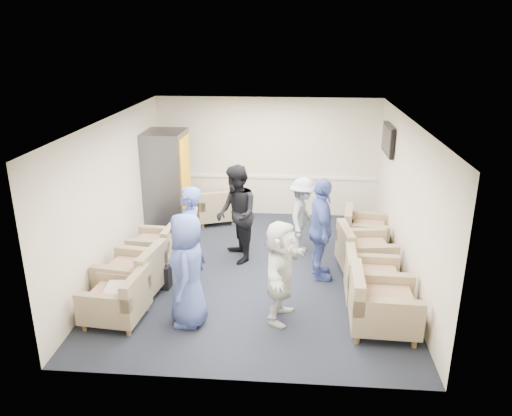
# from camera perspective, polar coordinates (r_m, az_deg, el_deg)

# --- Properties ---
(floor) EXTENTS (6.00, 6.00, 0.00)m
(floor) POSITION_cam_1_polar(r_m,az_deg,el_deg) (9.01, 0.10, -7.15)
(floor) COLOR black
(floor) RESTS_ON ground
(ceiling) EXTENTS (6.00, 6.00, 0.00)m
(ceiling) POSITION_cam_1_polar(r_m,az_deg,el_deg) (8.17, 0.11, 10.04)
(ceiling) COLOR silver
(ceiling) RESTS_ON back_wall
(back_wall) EXTENTS (5.00, 0.02, 2.70)m
(back_wall) POSITION_cam_1_polar(r_m,az_deg,el_deg) (11.37, 1.31, 5.79)
(back_wall) COLOR beige
(back_wall) RESTS_ON floor
(front_wall) EXTENTS (5.00, 0.02, 2.70)m
(front_wall) POSITION_cam_1_polar(r_m,az_deg,el_deg) (5.74, -2.30, -8.48)
(front_wall) COLOR beige
(front_wall) RESTS_ON floor
(left_wall) EXTENTS (0.02, 6.00, 2.70)m
(left_wall) POSITION_cam_1_polar(r_m,az_deg,el_deg) (9.03, -15.92, 1.38)
(left_wall) COLOR beige
(left_wall) RESTS_ON floor
(right_wall) EXTENTS (0.02, 6.00, 2.70)m
(right_wall) POSITION_cam_1_polar(r_m,az_deg,el_deg) (8.67, 16.80, 0.55)
(right_wall) COLOR beige
(right_wall) RESTS_ON floor
(chair_rail) EXTENTS (4.98, 0.04, 0.06)m
(chair_rail) POSITION_cam_1_polar(r_m,az_deg,el_deg) (11.47, 1.29, 3.59)
(chair_rail) COLOR white
(chair_rail) RESTS_ON back_wall
(tv) EXTENTS (0.10, 1.00, 0.58)m
(tv) POSITION_cam_1_polar(r_m,az_deg,el_deg) (10.19, 14.86, 7.56)
(tv) COLOR black
(tv) RESTS_ON right_wall
(armchair_left_near) EXTENTS (0.90, 0.90, 0.66)m
(armchair_left_near) POSITION_cam_1_polar(r_m,az_deg,el_deg) (7.68, -15.42, -10.20)
(armchair_left_near) COLOR #887558
(armchair_left_near) RESTS_ON floor
(armchair_left_mid) EXTENTS (1.03, 1.03, 0.72)m
(armchair_left_mid) POSITION_cam_1_polar(r_m,az_deg,el_deg) (8.29, -13.66, -7.47)
(armchair_left_mid) COLOR #887558
(armchair_left_mid) RESTS_ON floor
(armchair_left_far) EXTENTS (0.84, 0.84, 0.63)m
(armchair_left_far) POSITION_cam_1_polar(r_m,az_deg,el_deg) (9.37, -11.24, -4.36)
(armchair_left_far) COLOR #887558
(armchair_left_far) RESTS_ON floor
(armchair_right_near) EXTENTS (0.98, 0.98, 0.76)m
(armchair_right_near) POSITION_cam_1_polar(r_m,az_deg,el_deg) (7.40, 13.89, -10.80)
(armchair_right_near) COLOR #887558
(armchair_right_near) RESTS_ON floor
(armchair_right_midnear) EXTENTS (0.89, 0.89, 0.70)m
(armchair_right_midnear) POSITION_cam_1_polar(r_m,az_deg,el_deg) (8.10, 12.87, -8.18)
(armchair_right_midnear) COLOR #887558
(armchair_right_midnear) RESTS_ON floor
(armchair_right_midfar) EXTENTS (1.01, 1.01, 0.72)m
(armchair_right_midfar) POSITION_cam_1_polar(r_m,az_deg,el_deg) (9.02, 12.03, -5.04)
(armchair_right_midfar) COLOR #887558
(armchair_right_midfar) RESTS_ON floor
(armchair_right_far) EXTENTS (0.95, 0.95, 0.68)m
(armchair_right_far) POSITION_cam_1_polar(r_m,az_deg,el_deg) (9.99, 12.10, -2.70)
(armchair_right_far) COLOR #887558
(armchair_right_far) RESTS_ON floor
(armchair_corner) EXTENTS (1.08, 1.08, 0.67)m
(armchair_corner) POSITION_cam_1_polar(r_m,az_deg,el_deg) (11.15, -4.72, 0.00)
(armchair_corner) COLOR #887558
(armchair_corner) RESTS_ON floor
(vending_machine) EXTENTS (0.85, 1.00, 2.11)m
(vending_machine) POSITION_cam_1_polar(r_m,az_deg,el_deg) (10.82, -10.17, 3.15)
(vending_machine) COLOR #505158
(vending_machine) RESTS_ON floor
(backpack) EXTENTS (0.30, 0.22, 0.48)m
(backpack) POSITION_cam_1_polar(r_m,az_deg,el_deg) (8.48, -10.69, -7.46)
(backpack) COLOR black
(backpack) RESTS_ON floor
(pillow) EXTENTS (0.36, 0.45, 0.12)m
(pillow) POSITION_cam_1_polar(r_m,az_deg,el_deg) (7.61, -15.58, -9.06)
(pillow) COLOR beige
(pillow) RESTS_ON armchair_left_near
(person_front_left) EXTENTS (0.63, 0.89, 1.69)m
(person_front_left) POSITION_cam_1_polar(r_m,az_deg,el_deg) (7.21, -7.85, -7.03)
(person_front_left) COLOR #4354A1
(person_front_left) RESTS_ON floor
(person_mid_left) EXTENTS (0.48, 0.69, 1.80)m
(person_mid_left) POSITION_cam_1_polar(r_m,az_deg,el_deg) (8.01, -7.63, -3.78)
(person_mid_left) COLOR #4354A1
(person_mid_left) RESTS_ON floor
(person_back_left) EXTENTS (0.95, 1.06, 1.81)m
(person_back_left) POSITION_cam_1_polar(r_m,az_deg,el_deg) (9.08, -2.24, -0.73)
(person_back_left) COLOR black
(person_back_left) RESTS_ON floor
(person_back_right) EXTENTS (0.76, 1.06, 1.49)m
(person_back_right) POSITION_cam_1_polar(r_m,az_deg,el_deg) (9.51, 5.35, -0.88)
(person_back_right) COLOR beige
(person_back_right) RESTS_ON floor
(person_mid_right) EXTENTS (0.54, 1.09, 1.79)m
(person_mid_right) POSITION_cam_1_polar(r_m,az_deg,el_deg) (8.48, 7.43, -2.48)
(person_mid_right) COLOR #4354A1
(person_mid_right) RESTS_ON floor
(person_front_right) EXTENTS (0.76, 1.50, 1.55)m
(person_front_right) POSITION_cam_1_polar(r_m,az_deg,el_deg) (7.27, 2.83, -7.26)
(person_front_right) COLOR silver
(person_front_right) RESTS_ON floor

